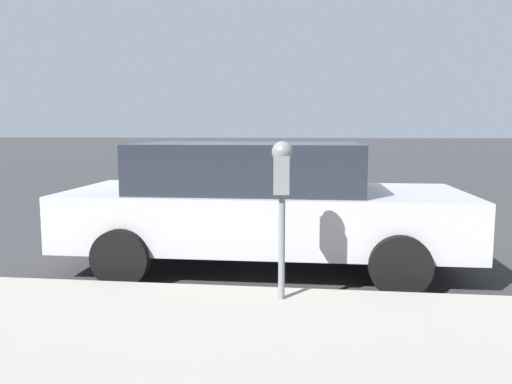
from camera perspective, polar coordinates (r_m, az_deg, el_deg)
ground_plane at (r=7.23m, az=-1.57°, el=-6.49°), size 220.00×220.00×0.00m
parking_meter at (r=4.46m, az=3.00°, el=1.40°), size 0.21×0.19×1.44m
car_silver at (r=6.15m, az=0.49°, el=-1.21°), size 2.17×4.78×1.54m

